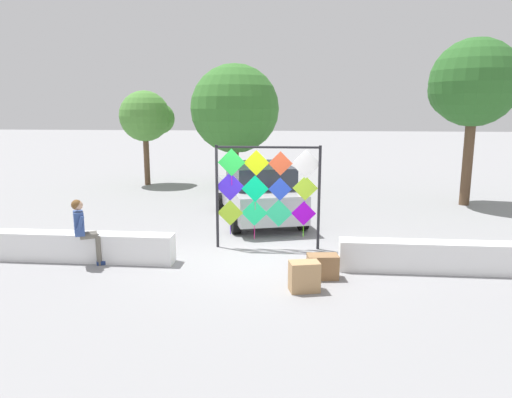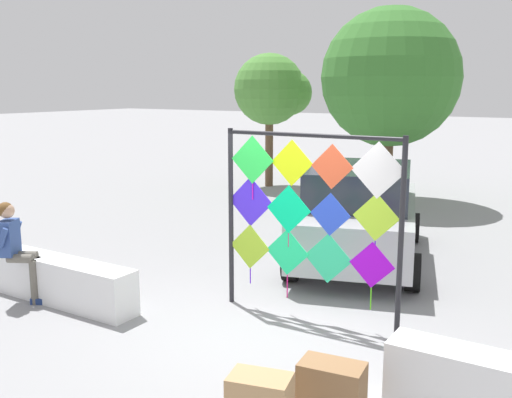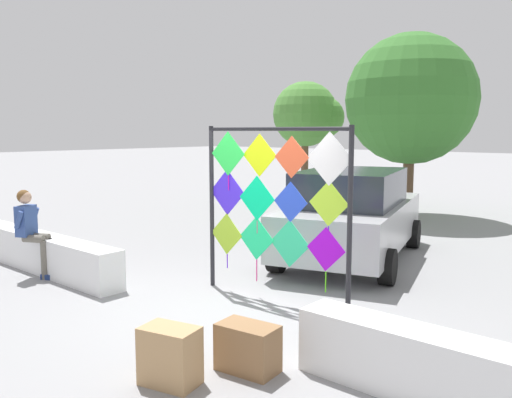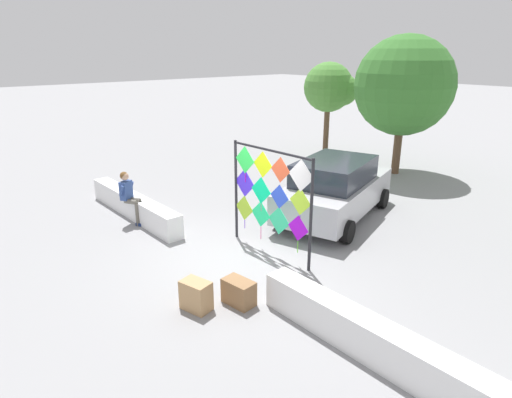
% 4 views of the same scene
% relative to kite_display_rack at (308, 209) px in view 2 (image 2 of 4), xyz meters
% --- Properties ---
extents(ground, '(120.00, 120.00, 0.00)m').
position_rel_kite_display_rack_xyz_m(ground, '(-0.17, -0.87, -1.55)').
color(ground, gray).
extents(plaza_ledge_left, '(4.72, 0.47, 0.66)m').
position_rel_kite_display_rack_xyz_m(plaza_ledge_left, '(-4.38, -1.39, -1.22)').
color(plaza_ledge_left, white).
rests_on(plaza_ledge_left, ground).
extents(kite_display_rack, '(2.58, 0.12, 2.57)m').
position_rel_kite_display_rack_xyz_m(kite_display_rack, '(0.00, 0.00, 0.00)').
color(kite_display_rack, '#232328').
rests_on(kite_display_rack, ground).
extents(seated_vendor, '(0.73, 0.64, 1.51)m').
position_rel_kite_display_rack_xyz_m(seated_vendor, '(-3.91, -1.70, -0.66)').
color(seated_vendor, '#666056').
rests_on(seated_vendor, ground).
extents(parked_car, '(3.18, 4.89, 1.76)m').
position_rel_kite_display_rack_xyz_m(parked_car, '(-0.47, 3.00, -0.66)').
color(parked_car, '#B7B7BC').
rests_on(parked_car, ground).
extents(cardboard_box_small, '(0.67, 0.44, 0.50)m').
position_rel_kite_display_rack_xyz_m(cardboard_box_small, '(1.29, -2.00, -1.30)').
color(cardboard_box_small, olive).
rests_on(cardboard_box_small, ground).
extents(tree_broadleaf, '(2.36, 2.23, 4.20)m').
position_rel_kite_display_rack_xyz_m(tree_broadleaf, '(-5.99, 9.31, 1.49)').
color(tree_broadleaf, brown).
rests_on(tree_broadleaf, ground).
extents(tree_palm_like, '(3.78, 3.73, 5.27)m').
position_rel_kite_display_rack_xyz_m(tree_palm_like, '(-2.11, 8.70, 1.87)').
color(tree_palm_like, brown).
rests_on(tree_palm_like, ground).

